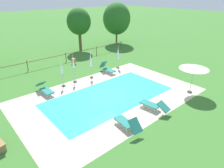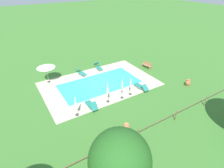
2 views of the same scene
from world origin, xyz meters
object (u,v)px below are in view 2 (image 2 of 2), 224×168
object	(u,v)px
patio_umbrella_closed_row_west	(131,83)
wooden_bench_lawn_side	(147,65)
patio_umbrella_closed_row_mid_east	(122,85)
terracotta_urn_by_tree	(188,83)
patio_umbrella_closed_row_centre	(76,102)
terracotta_urn_near_fence	(126,127)
sun_lounger_north_mid	(81,72)
patio_umbrella_open_foreground	(46,67)
sun_lounger_north_end	(98,67)
sun_lounger_north_far	(91,105)
sun_lounger_north_near_steps	(141,86)
patio_umbrella_closed_row_mid_west	(108,89)
tree_west_mid	(120,161)

from	to	relation	value
patio_umbrella_closed_row_west	wooden_bench_lawn_side	xyz separation A→B (m)	(-6.02, -4.15, -0.98)
patio_umbrella_closed_row_mid_east	terracotta_urn_by_tree	distance (m)	8.30
patio_umbrella_closed_row_centre	terracotta_urn_near_fence	xyz separation A→B (m)	(-2.81, 3.95, -1.12)
patio_umbrella_closed_row_centre	terracotta_urn_by_tree	size ratio (longest dim) A/B	2.74
patio_umbrella_closed_row_west	patio_umbrella_closed_row_mid_east	xyz separation A→B (m)	(1.15, 0.10, 0.16)
sun_lounger_north_mid	patio_umbrella_closed_row_west	size ratio (longest dim) A/B	0.91
patio_umbrella_open_foreground	patio_umbrella_closed_row_mid_east	size ratio (longest dim) A/B	0.94
sun_lounger_north_end	patio_umbrella_closed_row_centre	world-z (taller)	patio_umbrella_closed_row_centre
sun_lounger_north_far	patio_umbrella_open_foreground	distance (m)	7.89
terracotta_urn_near_fence	sun_lounger_north_far	bearing A→B (deg)	-73.49
sun_lounger_north_near_steps	terracotta_urn_near_fence	world-z (taller)	sun_lounger_north_near_steps
patio_umbrella_closed_row_west	wooden_bench_lawn_side	bearing A→B (deg)	-145.43
sun_lounger_north_near_steps	wooden_bench_lawn_side	xyz separation A→B (m)	(-4.36, -3.92, 0.10)
sun_lounger_north_near_steps	patio_umbrella_closed_row_mid_west	xyz separation A→B (m)	(4.43, 0.13, 1.22)
terracotta_urn_near_fence	sun_lounger_north_near_steps	bearing A→B (deg)	-139.53
sun_lounger_north_end	tree_west_mid	distance (m)	17.86
sun_lounger_north_far	sun_lounger_north_end	xyz separation A→B (m)	(-4.71, -7.39, -0.01)
sun_lounger_north_end	wooden_bench_lawn_side	size ratio (longest dim) A/B	1.27
sun_lounger_north_near_steps	patio_umbrella_closed_row_mid_west	distance (m)	4.60
sun_lounger_north_far	sun_lounger_north_end	distance (m)	8.76
patio_umbrella_closed_row_centre	wooden_bench_lawn_side	distance (m)	13.10
terracotta_urn_by_tree	tree_west_mid	world-z (taller)	tree_west_mid
sun_lounger_north_mid	sun_lounger_north_far	distance (m)	7.39
patio_umbrella_closed_row_mid_west	tree_west_mid	distance (m)	10.00
sun_lounger_north_mid	patio_umbrella_closed_row_west	world-z (taller)	patio_umbrella_closed_row_west
sun_lounger_north_mid	sun_lounger_north_end	distance (m)	2.71
patio_umbrella_open_foreground	patio_umbrella_closed_row_mid_east	world-z (taller)	patio_umbrella_closed_row_mid_east
terracotta_urn_near_fence	terracotta_urn_by_tree	distance (m)	10.50
sun_lounger_north_end	patio_umbrella_closed_row_mid_west	xyz separation A→B (m)	(2.76, 7.30, 1.20)
patio_umbrella_closed_row_west	patio_umbrella_closed_row_mid_east	world-z (taller)	patio_umbrella_closed_row_mid_east
sun_lounger_north_far	patio_umbrella_closed_row_mid_west	world-z (taller)	patio_umbrella_closed_row_mid_west
sun_lounger_north_far	terracotta_urn_by_tree	world-z (taller)	sun_lounger_north_far
patio_umbrella_open_foreground	terracotta_urn_by_tree	xyz separation A→B (m)	(-13.67, 9.53, -1.64)
patio_umbrella_closed_row_mid_west	patio_umbrella_closed_row_west	bearing A→B (deg)	177.99
terracotta_urn_near_fence	tree_west_mid	distance (m)	6.68
sun_lounger_north_far	patio_umbrella_closed_row_mid_east	bearing A→B (deg)	178.31
sun_lounger_north_near_steps	patio_umbrella_open_foreground	size ratio (longest dim) A/B	0.89
sun_lounger_north_mid	terracotta_urn_by_tree	world-z (taller)	terracotta_urn_by_tree
patio_umbrella_closed_row_centre	wooden_bench_lawn_side	world-z (taller)	patio_umbrella_closed_row_centre
sun_lounger_north_near_steps	patio_umbrella_closed_row_centre	xyz separation A→B (m)	(7.96, 0.44, 1.10)
patio_umbrella_closed_row_mid_east	terracotta_urn_near_fence	distance (m)	4.86
sun_lounger_north_far	tree_west_mid	size ratio (longest dim) A/B	0.34
patio_umbrella_open_foreground	sun_lounger_north_end	bearing A→B (deg)	179.86
patio_umbrella_closed_row_mid_west	terracotta_urn_near_fence	xyz separation A→B (m)	(0.71, 4.26, -1.24)
sun_lounger_north_far	patio_umbrella_closed_row_west	xyz separation A→B (m)	(-4.72, 0.01, 1.05)
sun_lounger_north_end	sun_lounger_north_mid	bearing A→B (deg)	5.73
sun_lounger_north_mid	terracotta_urn_by_tree	xyz separation A→B (m)	(-9.53, 9.24, 0.08)
sun_lounger_north_near_steps	patio_umbrella_closed_row_mid_east	xyz separation A→B (m)	(2.81, 0.32, 1.24)
sun_lounger_north_mid	patio_umbrella_open_foreground	bearing A→B (deg)	-3.98
sun_lounger_north_end	tree_west_mid	world-z (taller)	tree_west_mid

